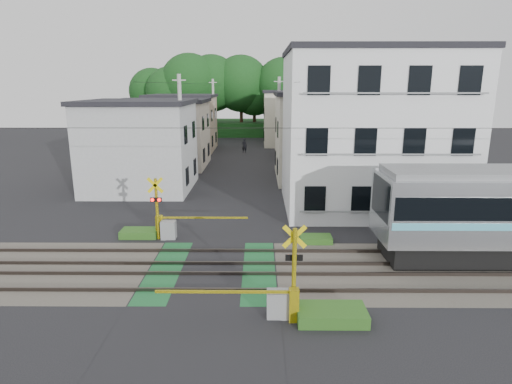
{
  "coord_description": "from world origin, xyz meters",
  "views": [
    {
      "loc": [
        1.9,
        -16.03,
        7.25
      ],
      "look_at": [
        1.74,
        5.0,
        2.01
      ],
      "focal_mm": 30.0,
      "sensor_mm": 36.0,
      "label": 1
    }
  ],
  "objects_px": {
    "crossing_signal_near": "(281,297)",
    "apartment_block": "(370,131)",
    "pedestrian": "(244,146)",
    "crossing_signal_far": "(167,224)"
  },
  "relations": [
    {
      "from": "apartment_block",
      "to": "pedestrian",
      "type": "relative_size",
      "value": 6.49
    },
    {
      "from": "crossing_signal_far",
      "to": "pedestrian",
      "type": "relative_size",
      "value": 3.01
    },
    {
      "from": "crossing_signal_near",
      "to": "pedestrian",
      "type": "bearing_deg",
      "value": 93.87
    },
    {
      "from": "apartment_block",
      "to": "crossing_signal_far",
      "type": "bearing_deg",
      "value": -152.22
    },
    {
      "from": "crossing_signal_near",
      "to": "apartment_block",
      "type": "bearing_deg",
      "value": 65.78
    },
    {
      "from": "crossing_signal_far",
      "to": "pedestrian",
      "type": "height_order",
      "value": "crossing_signal_far"
    },
    {
      "from": "crossing_signal_near",
      "to": "pedestrian",
      "type": "relative_size",
      "value": 3.01
    },
    {
      "from": "apartment_block",
      "to": "crossing_signal_near",
      "type": "bearing_deg",
      "value": -114.22
    },
    {
      "from": "crossing_signal_near",
      "to": "apartment_block",
      "type": "relative_size",
      "value": 0.46
    },
    {
      "from": "crossing_signal_near",
      "to": "pedestrian",
      "type": "xyz_separation_m",
      "value": [
        -2.35,
        34.67,
        0.07
      ]
    }
  ]
}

